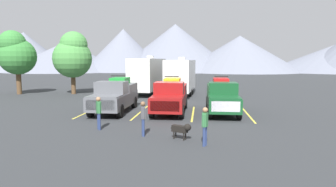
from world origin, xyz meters
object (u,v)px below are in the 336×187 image
Objects in this scene: pickup_truck_b at (170,96)px; person_b at (205,124)px; person_a at (99,111)px; person_c at (143,116)px; dog at (182,129)px; pickup_truck_a at (115,95)px; pickup_truck_c at (222,96)px; camper_trailer_a at (148,74)px; camper_trailer_b at (181,75)px.

person_b is at bearing -73.69° from pickup_truck_b.
person_a is 2.68m from person_c.
person_c is at bearing -21.46° from person_a.
pickup_truck_b reaches higher than dog.
person_b is (5.33, -2.24, -0.04)m from person_a.
dog is (1.27, -6.85, -0.62)m from pickup_truck_b.
pickup_truck_b is at bearing 3.30° from pickup_truck_a.
pickup_truck_c is 12.48m from camper_trailer_a.
person_c is at bearing -62.56° from pickup_truck_a.
pickup_truck_c is 3.57× the size of person_b.
dog is (4.35, -1.42, -0.47)m from person_a.
pickup_truck_a is 3.29× the size of person_a.
pickup_truck_c is at bearing -69.91° from camper_trailer_b.
pickup_truck_b reaches higher than person_c.
pickup_truck_b is 8.00m from person_b.
pickup_truck_a is 10.79m from camper_trailer_a.
pickup_truck_a reaches higher than person_b.
pickup_truck_c is (7.28, 0.42, -0.01)m from pickup_truck_a.
camper_trailer_b reaches higher than dog.
pickup_truck_a is at bearing 129.09° from person_b.
camper_trailer_b is at bearing 78.41° from person_a.
person_a is at bearing -88.55° from camper_trailer_a.
camper_trailer_b is at bearing 68.85° from pickup_truck_a.
person_c is (2.49, -0.98, -0.03)m from person_a.
camper_trailer_b is 4.83× the size of person_c.
person_c reaches higher than dog.
dog is at bearing -85.64° from camper_trailer_b.
camper_trailer_a reaches higher than person_a.
pickup_truck_b is at bearing -176.62° from pickup_truck_c.
camper_trailer_a is (-6.96, 10.31, 0.97)m from pickup_truck_c.
camper_trailer_a is at bearing 124.01° from pickup_truck_c.
pickup_truck_b is at bearing -90.06° from camper_trailer_b.
pickup_truck_c reaches higher than person_a.
pickup_truck_c reaches higher than person_b.
person_a is at bearing 161.96° from dog.
pickup_truck_c is 3.43× the size of person_a.
person_b reaches higher than dog.
camper_trailer_b is at bearing 87.84° from person_c.
person_a reaches higher than person_b.
pickup_truck_b is at bearing -71.65° from camper_trailer_a.
dog is (4.76, -17.37, -1.60)m from camper_trailer_a.
camper_trailer_a is 19.11m from person_b.
camper_trailer_b reaches higher than pickup_truck_b.
pickup_truck_a is 7.30m from pickup_truck_c.
camper_trailer_a is 17.22m from person_c.
pickup_truck_c is 3.54× the size of person_c.
person_a is at bearing 158.54° from person_c.
camper_trailer_a reaches higher than person_b.
person_a is (0.40, -15.95, -1.13)m from camper_trailer_a.
person_b is (6.06, -7.46, -0.21)m from pickup_truck_a.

